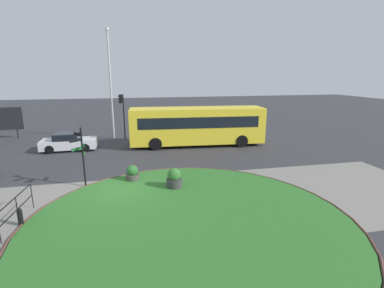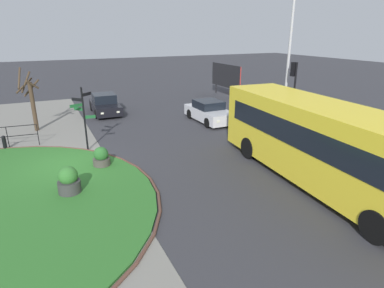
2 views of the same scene
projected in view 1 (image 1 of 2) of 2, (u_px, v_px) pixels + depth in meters
The scene contains 13 objects.
ground at pixel (120, 192), 14.68m from camera, with size 120.00×120.00×0.00m, color #333338.
sidewalk_paving at pixel (118, 210), 12.68m from camera, with size 32.00×7.79×0.02m, color gray.
grass_island at pixel (190, 221), 11.69m from camera, with size 13.12×13.12×0.10m, color #2D6B28.
grass_kerb_ring at pixel (190, 221), 11.68m from camera, with size 13.43×13.43×0.11m, color brown.
signpost_directional at pixel (82, 152), 14.92m from camera, with size 0.72×1.15×3.22m.
bollard_foreground at pixel (20, 217), 11.31m from camera, with size 0.19×0.19×0.75m.
railing_grass_edge at pixel (8, 215), 10.68m from camera, with size 0.40×4.26×1.15m.
bus_yellow at pixel (197, 125), 23.89m from camera, with size 11.09×3.32×3.14m.
car_far_lane at pixel (69, 142), 22.56m from camera, with size 4.15×1.90×1.38m.
traffic_light_near at pixel (122, 107), 25.88m from camera, with size 0.49×0.26×4.06m.
lamppost_tall at pixel (111, 82), 25.43m from camera, with size 0.32×0.32×9.66m.
planter_near_signpost at pixel (133, 174), 16.03m from camera, with size 0.75×0.75×0.93m.
planter_kerbside at pixel (174, 179), 14.97m from camera, with size 0.82×0.82×1.11m.
Camera 1 is at (0.72, -14.16, 5.85)m, focal length 26.96 mm.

